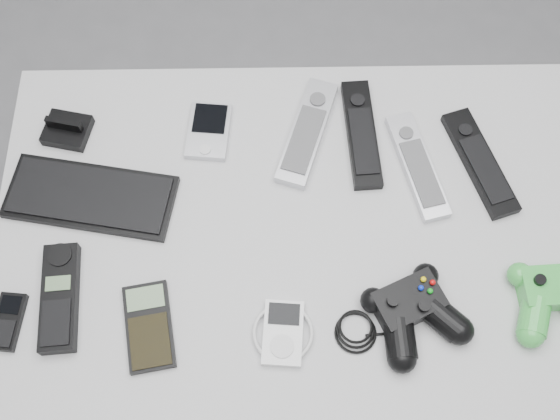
{
  "coord_description": "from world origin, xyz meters",
  "views": [
    {
      "loc": [
        -0.05,
        -0.42,
        1.78
      ],
      "look_at": [
        -0.05,
        0.05,
        0.74
      ],
      "focal_mm": 42.0,
      "sensor_mm": 36.0,
      "label": 1
    }
  ],
  "objects_px": {
    "desk": "(296,240)",
    "pda_keyboard": "(91,197)",
    "remote_black_a": "(361,133)",
    "controller_green": "(555,296)",
    "pda": "(209,131)",
    "remote_silver_b": "(417,165)",
    "controller_black": "(413,310)",
    "remote_black_b": "(480,162)",
    "mobile_phone": "(8,322)",
    "mp3_player": "(283,333)",
    "calculator": "(149,326)",
    "cordless_handset": "(60,297)",
    "remote_silver_a": "(307,132)"
  },
  "relations": [
    {
      "from": "desk",
      "to": "pda_keyboard",
      "type": "xyz_separation_m",
      "value": [
        -0.37,
        0.06,
        0.07
      ]
    },
    {
      "from": "remote_black_a",
      "to": "controller_green",
      "type": "bearing_deg",
      "value": -50.76
    },
    {
      "from": "pda",
      "to": "remote_silver_b",
      "type": "distance_m",
      "value": 0.39
    },
    {
      "from": "pda",
      "to": "controller_black",
      "type": "bearing_deg",
      "value": -40.19
    },
    {
      "from": "pda_keyboard",
      "to": "remote_black_b",
      "type": "height_order",
      "value": "remote_black_b"
    },
    {
      "from": "mobile_phone",
      "to": "mp3_player",
      "type": "xyz_separation_m",
      "value": [
        0.45,
        -0.03,
        0.0
      ]
    },
    {
      "from": "desk",
      "to": "remote_black_b",
      "type": "bearing_deg",
      "value": 19.63
    },
    {
      "from": "remote_silver_b",
      "to": "desk",
      "type": "bearing_deg",
      "value": -166.39
    },
    {
      "from": "desk",
      "to": "calculator",
      "type": "height_order",
      "value": "calculator"
    },
    {
      "from": "remote_silver_b",
      "to": "cordless_handset",
      "type": "xyz_separation_m",
      "value": [
        -0.62,
        -0.24,
        0.0
      ]
    },
    {
      "from": "remote_black_a",
      "to": "remote_silver_b",
      "type": "height_order",
      "value": "same"
    },
    {
      "from": "remote_black_a",
      "to": "desk",
      "type": "bearing_deg",
      "value": -127.21
    },
    {
      "from": "mp3_player",
      "to": "controller_green",
      "type": "distance_m",
      "value": 0.45
    },
    {
      "from": "cordless_handset",
      "to": "calculator",
      "type": "xyz_separation_m",
      "value": [
        0.15,
        -0.05,
        -0.01
      ]
    },
    {
      "from": "remote_black_b",
      "to": "remote_silver_b",
      "type": "relative_size",
      "value": 1.02
    },
    {
      "from": "cordless_handset",
      "to": "controller_black",
      "type": "xyz_separation_m",
      "value": [
        0.58,
        -0.03,
        0.01
      ]
    },
    {
      "from": "remote_silver_a",
      "to": "controller_green",
      "type": "bearing_deg",
      "value": -21.19
    },
    {
      "from": "desk",
      "to": "pda_keyboard",
      "type": "bearing_deg",
      "value": 170.51
    },
    {
      "from": "calculator",
      "to": "controller_black",
      "type": "xyz_separation_m",
      "value": [
        0.43,
        0.01,
        0.02
      ]
    },
    {
      "from": "remote_black_b",
      "to": "desk",
      "type": "bearing_deg",
      "value": -178.05
    },
    {
      "from": "pda",
      "to": "remote_silver_a",
      "type": "relative_size",
      "value": 0.52
    },
    {
      "from": "cordless_handset",
      "to": "controller_black",
      "type": "relative_size",
      "value": 0.7
    },
    {
      "from": "remote_silver_a",
      "to": "remote_black_a",
      "type": "height_order",
      "value": "remote_silver_a"
    },
    {
      "from": "pda_keyboard",
      "to": "cordless_handset",
      "type": "height_order",
      "value": "cordless_handset"
    },
    {
      "from": "pda",
      "to": "remote_black_b",
      "type": "xyz_separation_m",
      "value": [
        0.5,
        -0.07,
        0.0
      ]
    },
    {
      "from": "calculator",
      "to": "pda",
      "type": "bearing_deg",
      "value": 67.03
    },
    {
      "from": "remote_black_a",
      "to": "pda",
      "type": "bearing_deg",
      "value": 174.66
    },
    {
      "from": "desk",
      "to": "mp3_player",
      "type": "bearing_deg",
      "value": -98.53
    },
    {
      "from": "remote_silver_a",
      "to": "mobile_phone",
      "type": "xyz_separation_m",
      "value": [
        -0.5,
        -0.35,
        -0.0
      ]
    },
    {
      "from": "remote_black_b",
      "to": "cordless_handset",
      "type": "bearing_deg",
      "value": -179.16
    },
    {
      "from": "calculator",
      "to": "controller_green",
      "type": "relative_size",
      "value": 0.93
    },
    {
      "from": "remote_black_a",
      "to": "controller_green",
      "type": "xyz_separation_m",
      "value": [
        0.3,
        -0.32,
        0.01
      ]
    },
    {
      "from": "pda",
      "to": "mp3_player",
      "type": "distance_m",
      "value": 0.41
    },
    {
      "from": "controller_black",
      "to": "cordless_handset",
      "type": "bearing_deg",
      "value": 152.44
    },
    {
      "from": "desk",
      "to": "remote_black_b",
      "type": "relative_size",
      "value": 4.81
    },
    {
      "from": "remote_black_b",
      "to": "cordless_handset",
      "type": "distance_m",
      "value": 0.77
    },
    {
      "from": "cordless_handset",
      "to": "pda_keyboard",
      "type": "bearing_deg",
      "value": 76.62
    },
    {
      "from": "remote_black_a",
      "to": "calculator",
      "type": "xyz_separation_m",
      "value": [
        -0.37,
        -0.36,
        -0.0
      ]
    },
    {
      "from": "mp3_player",
      "to": "controller_green",
      "type": "xyz_separation_m",
      "value": [
        0.45,
        0.05,
        0.02
      ]
    },
    {
      "from": "pda",
      "to": "controller_green",
      "type": "bearing_deg",
      "value": -24.31
    },
    {
      "from": "mobile_phone",
      "to": "controller_green",
      "type": "bearing_deg",
      "value": 7.76
    },
    {
      "from": "pda_keyboard",
      "to": "controller_black",
      "type": "bearing_deg",
      "value": -11.76
    },
    {
      "from": "cordless_handset",
      "to": "controller_green",
      "type": "relative_size",
      "value": 1.16
    },
    {
      "from": "controller_green",
      "to": "remote_black_b",
      "type": "bearing_deg",
      "value": 104.74
    },
    {
      "from": "remote_silver_a",
      "to": "remote_silver_b",
      "type": "xyz_separation_m",
      "value": [
        0.2,
        -0.07,
        -0.0
      ]
    },
    {
      "from": "remote_silver_b",
      "to": "controller_green",
      "type": "distance_m",
      "value": 0.32
    },
    {
      "from": "mp3_player",
      "to": "controller_black",
      "type": "bearing_deg",
      "value": 12.45
    },
    {
      "from": "pda",
      "to": "remote_silver_a",
      "type": "height_order",
      "value": "remote_silver_a"
    },
    {
      "from": "controller_green",
      "to": "mobile_phone",
      "type": "bearing_deg",
      "value": 178.61
    },
    {
      "from": "remote_silver_b",
      "to": "mobile_phone",
      "type": "height_order",
      "value": "remote_silver_b"
    }
  ]
}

